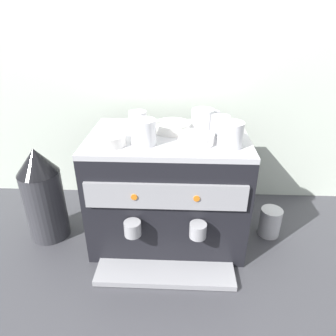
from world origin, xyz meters
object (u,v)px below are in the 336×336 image
espresso_machine (168,189)px  ceramic_bowl_2 (108,140)px  ceramic_bowl_1 (173,127)px  coffee_grinder (43,194)px  ceramic_cup_3 (204,119)px  ceramic_cup_4 (231,134)px  ceramic_cup_1 (220,126)px  ceramic_cup_2 (143,132)px  ceramic_bowl_0 (196,139)px  milk_pitcher (270,222)px  ceramic_cup_0 (138,124)px

espresso_machine → ceramic_bowl_2: ceramic_bowl_2 is taller
ceramic_bowl_1 → coffee_grinder: bearing=-171.9°
ceramic_cup_3 → ceramic_cup_4: ceramic_cup_4 is taller
ceramic_cup_1 → ceramic_cup_2: bearing=-161.2°
ceramic_bowl_0 → milk_pitcher: ceramic_bowl_0 is taller
ceramic_cup_4 → ceramic_cup_2: bearing=178.9°
espresso_machine → ceramic_cup_0: 0.28m
ceramic_cup_2 → ceramic_bowl_2: ceramic_cup_2 is taller
ceramic_cup_3 → ceramic_cup_1: bearing=-53.4°
coffee_grinder → ceramic_bowl_2: bearing=-12.0°
ceramic_cup_0 → coffee_grinder: ceramic_cup_0 is taller
ceramic_cup_2 → milk_pitcher: (0.49, 0.09, -0.41)m
ceramic_bowl_2 → milk_pitcher: (0.60, 0.10, -0.39)m
ceramic_cup_1 → ceramic_bowl_2: bearing=-164.8°
ceramic_bowl_2 → milk_pitcher: ceramic_bowl_2 is taller
ceramic_cup_0 → espresso_machine: bearing=-1.8°
ceramic_cup_0 → ceramic_bowl_0: bearing=-18.4°
ceramic_cup_1 → ceramic_cup_3: size_ratio=0.85×
ceramic_bowl_2 → ceramic_cup_3: bearing=27.9°
ceramic_cup_2 → milk_pitcher: ceramic_cup_2 is taller
coffee_grinder → ceramic_bowl_0: bearing=-3.9°
ceramic_cup_3 → coffee_grinder: size_ratio=0.31×
ceramic_bowl_2 → coffee_grinder: (-0.29, 0.06, -0.25)m
espresso_machine → ceramic_cup_4: 0.34m
espresso_machine → ceramic_cup_4: (0.20, -0.08, 0.26)m
espresso_machine → ceramic_bowl_0: bearing=-33.4°
ceramic_cup_1 → milk_pitcher: ceramic_cup_1 is taller
espresso_machine → ceramic_bowl_1: (0.01, 0.05, 0.23)m
ceramic_cup_4 → milk_pitcher: size_ratio=1.04×
ceramic_bowl_0 → ceramic_bowl_1: bearing=126.2°
espresso_machine → coffee_grinder: 0.48m
espresso_machine → ceramic_cup_0: bearing=178.2°
ceramic_bowl_0 → coffee_grinder: size_ratio=0.31×
coffee_grinder → milk_pitcher: (0.89, 0.04, -0.13)m
ceramic_cup_1 → ceramic_bowl_1: bearing=168.9°
ceramic_cup_2 → ceramic_bowl_2: 0.11m
ceramic_bowl_0 → ceramic_cup_1: bearing=42.5°
ceramic_bowl_1 → ceramic_cup_0: bearing=-159.5°
ceramic_cup_2 → ceramic_bowl_2: (-0.11, -0.01, -0.02)m
coffee_grinder → milk_pitcher: bearing=2.5°
ceramic_bowl_1 → ceramic_bowl_0: bearing=-53.8°
ceramic_bowl_1 → ceramic_bowl_2: (-0.20, -0.13, 0.00)m
ceramic_bowl_0 → ceramic_bowl_1: size_ratio=0.93×
ceramic_cup_0 → ceramic_cup_1: bearing=2.4°
ceramic_cup_3 → ceramic_bowl_0: ceramic_cup_3 is taller
ceramic_cup_1 → ceramic_cup_4: size_ratio=0.81×
ceramic_cup_3 → ceramic_bowl_1: size_ratio=0.92×
espresso_machine → coffee_grinder: espresso_machine is taller
ceramic_cup_1 → ceramic_cup_2: (-0.26, -0.09, 0.01)m
ceramic_cup_4 → ceramic_cup_1: bearing=104.5°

